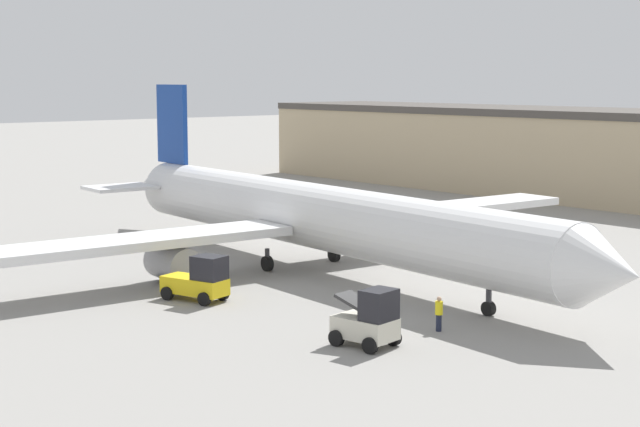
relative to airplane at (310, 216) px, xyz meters
The scene contains 6 objects.
ground_plane 3.32m from the airplane, ahead, with size 400.00×400.00×0.00m, color gray.
terminal_building 44.64m from the airplane, 108.02° to the left, with size 70.42×13.64×8.43m.
airplane is the anchor object (origin of this frame).
ground_crew_worker 16.01m from the airplane, 18.21° to the right, with size 0.35×0.35×1.60m.
baggage_tug 10.46m from the airplane, 73.16° to the right, with size 3.77×2.58×2.41m.
belt_loader_truck 17.58m from the airplane, 31.46° to the right, with size 2.82×2.28×2.55m.
Camera 1 is at (43.43, -36.74, 11.29)m, focal length 55.00 mm.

